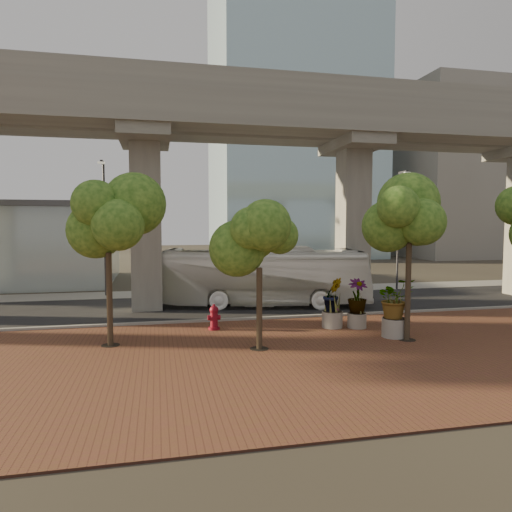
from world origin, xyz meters
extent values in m
plane|color=#322C24|center=(0.00, 0.00, 0.00)|extent=(160.00, 160.00, 0.00)
cube|color=brown|center=(0.00, -8.00, 0.03)|extent=(70.00, 13.00, 0.06)
cube|color=black|center=(0.00, 2.00, 0.02)|extent=(90.00, 8.00, 0.04)
cube|color=gray|center=(0.00, -2.00, 0.08)|extent=(70.00, 0.25, 0.16)
cube|color=gray|center=(0.00, 7.50, 0.03)|extent=(90.00, 3.00, 0.06)
cube|color=gray|center=(0.00, 0.40, 10.50)|extent=(72.00, 2.40, 1.80)
cube|color=gray|center=(0.00, 3.60, 10.50)|extent=(72.00, 2.40, 1.80)
cube|color=gray|center=(0.00, -0.70, 11.90)|extent=(72.00, 0.12, 1.00)
cube|color=gray|center=(0.00, 4.70, 11.90)|extent=(72.00, 0.12, 1.00)
cube|color=gray|center=(38.00, 36.00, 12.00)|extent=(18.00, 16.00, 24.00)
imported|color=white|center=(0.32, 1.62, 1.68)|extent=(12.37, 5.24, 3.36)
cylinder|color=maroon|center=(-3.05, -3.70, 0.12)|extent=(0.50, 0.50, 0.11)
cylinder|color=maroon|center=(-3.05, -3.70, 0.52)|extent=(0.33, 0.33, 0.81)
sphere|color=maroon|center=(-3.05, -3.70, 0.92)|extent=(0.39, 0.39, 0.39)
cylinder|color=maroon|center=(-3.05, -3.70, 1.10)|extent=(0.11, 0.11, 0.14)
cylinder|color=maroon|center=(-3.05, -3.70, 0.59)|extent=(0.56, 0.22, 0.22)
cylinder|color=gray|center=(4.00, -6.58, 0.45)|extent=(0.99, 0.99, 0.77)
imported|color=#234E14|center=(4.00, -6.58, 1.66)|extent=(2.20, 2.20, 1.65)
cylinder|color=#ABA89A|center=(3.24, -4.69, 0.39)|extent=(0.84, 0.84, 0.65)
imported|color=#234E14|center=(3.24, -4.69, 1.48)|extent=(2.05, 2.05, 1.54)
cylinder|color=#AEA99D|center=(2.18, -4.41, 0.42)|extent=(0.92, 0.92, 0.72)
imported|color=#234E14|center=(2.18, -4.41, 1.54)|extent=(2.05, 2.05, 1.54)
cylinder|color=#433826|center=(-7.24, -5.47, 1.83)|extent=(0.22, 0.22, 3.55)
cylinder|color=black|center=(-7.24, -5.47, 0.07)|extent=(0.70, 0.70, 0.01)
cylinder|color=#433826|center=(-1.79, -7.16, 1.57)|extent=(0.22, 0.22, 3.02)
cylinder|color=black|center=(-1.79, -7.16, 0.07)|extent=(0.70, 0.70, 0.01)
cylinder|color=#433826|center=(4.26, -7.14, 2.00)|extent=(0.22, 0.22, 3.87)
cylinder|color=black|center=(4.26, -7.14, 0.07)|extent=(0.70, 0.70, 0.01)
cylinder|color=#2C2C31|center=(-8.71, 7.39, 4.29)|extent=(0.15, 0.15, 8.51)
cube|color=#2C2C31|center=(-8.71, 6.86, 8.55)|extent=(0.16, 1.06, 0.16)
cube|color=silver|center=(-8.71, 6.33, 8.44)|extent=(0.43, 0.21, 0.13)
cylinder|color=#303035|center=(11.26, 6.05, 4.15)|extent=(0.14, 0.14, 8.22)
cube|color=#303035|center=(11.26, 5.54, 8.26)|extent=(0.15, 1.03, 0.15)
cube|color=silver|center=(11.26, 5.02, 8.16)|extent=(0.41, 0.21, 0.12)
camera|label=1|loc=(-5.45, -23.37, 4.67)|focal=32.00mm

